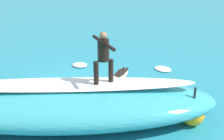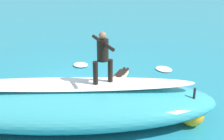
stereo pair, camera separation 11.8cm
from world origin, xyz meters
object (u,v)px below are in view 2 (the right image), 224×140
(surfboard_riding, at_px, (103,84))
(surfer_paddling, at_px, (119,74))
(buoy_marker, at_px, (192,114))
(surfer_riding, at_px, (103,54))
(surfboard_paddling, at_px, (118,79))

(surfboard_riding, relative_size, surfer_paddling, 1.33)
(buoy_marker, bearing_deg, surfer_riding, -1.72)
(surfboard_riding, distance_m, surfer_riding, 0.98)
(surfboard_riding, xyz_separation_m, buoy_marker, (-2.78, 0.08, -0.90))
(surfer_paddling, xyz_separation_m, buoy_marker, (-2.44, 3.49, 0.18))
(surfboard_riding, xyz_separation_m, surfer_paddling, (-0.33, -3.41, -1.08))
(surfer_riding, bearing_deg, surfboard_paddling, -123.23)
(buoy_marker, bearing_deg, surfboard_paddling, -53.71)
(surfboard_paddling, bearing_deg, surfer_riding, 11.46)
(surfer_paddling, bearing_deg, surfboard_paddling, 0.00)
(surfboard_paddling, height_order, buoy_marker, buoy_marker)
(surfer_riding, xyz_separation_m, surfboard_paddling, (-0.30, -3.29, -2.22))
(surfer_paddling, bearing_deg, buoy_marker, 51.62)
(surfboard_paddling, bearing_deg, surfboard_riding, 11.46)
(surfer_riding, distance_m, buoy_marker, 3.35)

